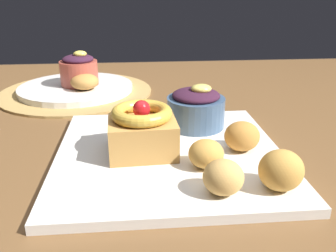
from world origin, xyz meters
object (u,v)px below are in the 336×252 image
front_plate (169,154)px  berry_ramekin (196,108)px  fritter_middle (223,177)px  fritter_extra (206,154)px  back_plate (76,88)px  back_pastry (85,82)px  fritter_back (281,170)px  cake_slice (142,130)px  fritter_front (242,136)px  back_ramekin (79,70)px

front_plate → berry_ramekin: 0.11m
fritter_middle → fritter_extra: fritter_middle is taller
back_plate → back_pastry: back_pastry is taller
back_plate → back_pastry: size_ratio=4.23×
back_plate → fritter_extra: bearing=-60.8°
fritter_extra → fritter_middle: bearing=-83.5°
fritter_back → cake_slice: bearing=144.1°
fritter_front → cake_slice: bearing=177.5°
front_plate → back_pastry: bearing=116.5°
fritter_front → back_pastry: 0.39m
cake_slice → back_pastry: 0.32m
berry_ramekin → back_plate: (-0.22, 0.25, -0.03)m
back_plate → fritter_back: bearing=-57.1°
fritter_middle → cake_slice: bearing=127.2°
front_plate → cake_slice: size_ratio=3.31×
front_plate → fritter_middle: (0.05, -0.11, 0.03)m
fritter_extra → back_pastry: back_pastry is taller
back_pastry → berry_ramekin: bearing=-46.9°
fritter_extra → back_ramekin: 0.44m
back_ramekin → berry_ramekin: bearing=-49.4°
berry_ramekin → fritter_extra: bearing=-93.8°
cake_slice → fritter_front: size_ratio=1.91×
fritter_extra → berry_ramekin: bearing=86.2°
berry_ramekin → front_plate: bearing=-120.0°
front_plate → fritter_extra: size_ratio=6.90×
fritter_extra → cake_slice: bearing=147.4°
back_pastry → fritter_extra: bearing=-61.5°
front_plate → berry_ramekin: bearing=60.0°
front_plate → back_ramekin: (-0.16, 0.34, 0.04)m
front_plate → fritter_front: fritter_front is taller
front_plate → back_plate: size_ratio=1.24×
cake_slice → fritter_back: (0.15, -0.11, -0.01)m
front_plate → fritter_back: fritter_back is taller
front_plate → back_plate: 0.38m
fritter_front → berry_ramekin: bearing=117.3°
berry_ramekin → back_plate: 0.33m
cake_slice → berry_ramekin: 0.12m
fritter_extra → back_plate: size_ratio=0.18×
fritter_extra → back_ramekin: size_ratio=0.55×
fritter_back → fritter_extra: (-0.07, 0.06, -0.01)m
back_pastry → fritter_back: bearing=-57.3°
cake_slice → back_plate: bearing=112.3°
fritter_front → fritter_extra: size_ratio=1.09×
cake_slice → fritter_front: (0.13, -0.01, -0.01)m
cake_slice → berry_ramekin: cake_slice is taller
back_plate → fritter_middle: bearing=-63.5°
fritter_front → back_ramekin: bearing=127.4°
front_plate → fritter_front: 0.10m
cake_slice → back_pastry: size_ratio=1.59×
fritter_front → fritter_middle: size_ratio=1.08×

